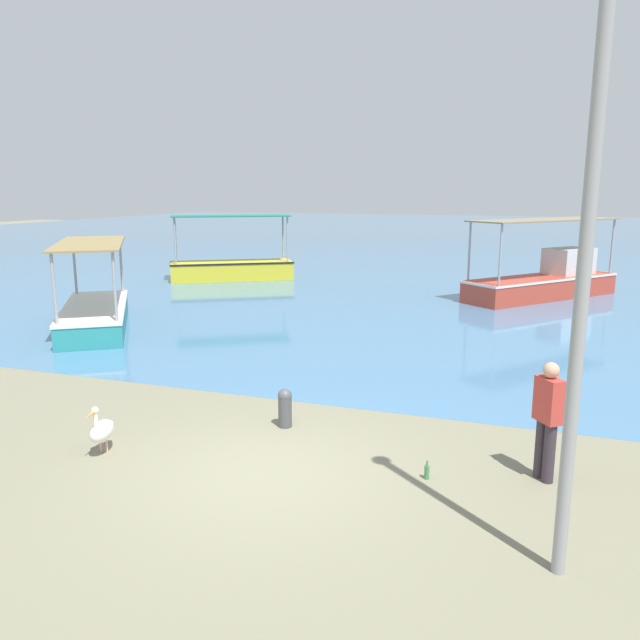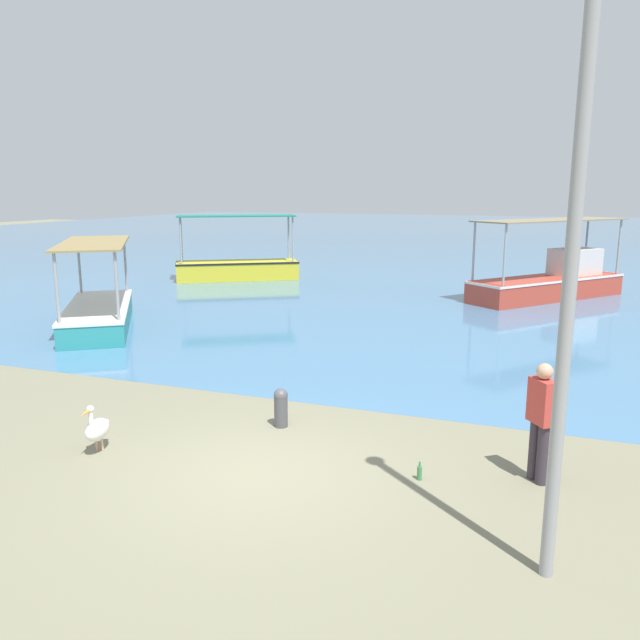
% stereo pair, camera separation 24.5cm
% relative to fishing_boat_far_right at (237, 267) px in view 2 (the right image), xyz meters
% --- Properties ---
extents(ground, '(120.00, 120.00, 0.00)m').
position_rel_fishing_boat_far_right_xyz_m(ground, '(9.35, -17.33, -0.58)').
color(ground, '#78755C').
extents(harbor_water, '(110.00, 90.00, 0.00)m').
position_rel_fishing_boat_far_right_xyz_m(harbor_water, '(9.35, 30.67, -0.58)').
color(harbor_water, teal).
rests_on(harbor_water, ground).
extents(fishing_boat_far_right, '(5.40, 4.13, 2.84)m').
position_rel_fishing_boat_far_right_xyz_m(fishing_boat_far_right, '(0.00, 0.00, 0.00)').
color(fishing_boat_far_right, gold).
rests_on(fishing_boat_far_right, harbor_water).
extents(fishing_boat_near_right, '(5.52, 6.23, 2.90)m').
position_rel_fishing_boat_far_right_xyz_m(fishing_boat_near_right, '(13.20, -0.31, 0.11)').
color(fishing_boat_near_right, '#BA3F2E').
rests_on(fishing_boat_near_right, harbor_water).
extents(fishing_boat_outer, '(4.51, 5.45, 2.49)m').
position_rel_fishing_boat_far_right_xyz_m(fishing_boat_outer, '(0.80, -10.24, -0.07)').
color(fishing_boat_outer, teal).
rests_on(fishing_boat_outer, harbor_water).
extents(pelican, '(0.39, 0.80, 0.80)m').
position_rel_fishing_boat_far_right_xyz_m(pelican, '(6.72, -17.51, -0.21)').
color(pelican, '#E0997A').
rests_on(pelican, ground).
extents(lamp_post, '(0.28, 0.28, 6.50)m').
position_rel_fishing_boat_far_right_xyz_m(lamp_post, '(13.24, -18.45, 3.03)').
color(lamp_post, gray).
rests_on(lamp_post, ground).
extents(mooring_bollard, '(0.24, 0.24, 0.67)m').
position_rel_fishing_boat_far_right_xyz_m(mooring_bollard, '(8.95, -15.58, -0.22)').
color(mooring_bollard, '#47474C').
rests_on(mooring_bollard, ground).
extents(fisherman_standing, '(0.42, 0.45, 1.69)m').
position_rel_fishing_boat_far_right_xyz_m(fisherman_standing, '(13.10, -16.22, 0.32)').
color(fisherman_standing, '#342B35').
rests_on(fisherman_standing, ground).
extents(glass_bottle, '(0.07, 0.07, 0.27)m').
position_rel_fishing_boat_far_right_xyz_m(glass_bottle, '(11.56, -16.75, -0.48)').
color(glass_bottle, '#3F7F4C').
rests_on(glass_bottle, ground).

